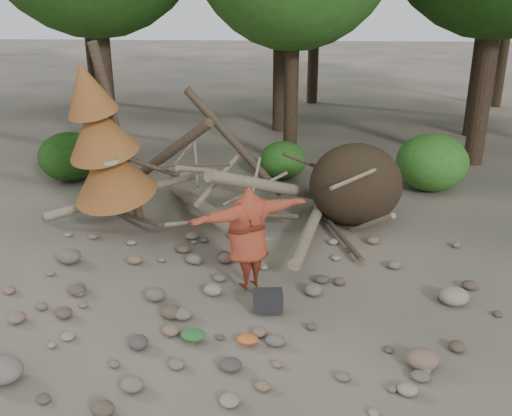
{
  "coord_description": "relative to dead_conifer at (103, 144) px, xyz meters",
  "views": [
    {
      "loc": [
        1.08,
        -8.69,
        5.28
      ],
      "look_at": [
        0.41,
        1.5,
        1.4
      ],
      "focal_mm": 40.0,
      "sensor_mm": 36.0,
      "label": 1
    }
  ],
  "objects": [
    {
      "name": "frisbee_thrower",
      "position": [
        3.42,
        -2.54,
        -1.04
      ],
      "size": [
        3.79,
        1.86,
        2.45
      ],
      "color": "maroon",
      "rests_on": "ground"
    },
    {
      "name": "boulder_mid_left",
      "position": [
        -0.39,
        -1.65,
        -1.96
      ],
      "size": [
        0.5,
        0.45,
        0.3
      ],
      "primitive_type": "ellipsoid",
      "color": "#5E554F",
      "rests_on": "ground"
    },
    {
      "name": "boulder_front_right",
      "position": [
        6.21,
        -4.76,
        -1.96
      ],
      "size": [
        0.49,
        0.44,
        0.29
      ],
      "primitive_type": "ellipsoid",
      "color": "#7D5E4E",
      "rests_on": "ground"
    },
    {
      "name": "dead_conifer",
      "position": [
        0.0,
        0.0,
        0.0
      ],
      "size": [
        2.06,
        2.16,
        4.35
      ],
      "color": "#4C3F30",
      "rests_on": "ground"
    },
    {
      "name": "backpack",
      "position": [
        3.83,
        -3.33,
        -1.94
      ],
      "size": [
        0.54,
        0.39,
        0.34
      ],
      "primitive_type": "cube",
      "rotation": [
        0.0,
        0.0,
        0.09
      ],
      "color": "black",
      "rests_on": "ground"
    },
    {
      "name": "cloth_green",
      "position": [
        2.68,
        -4.32,
        -2.04
      ],
      "size": [
        0.4,
        0.33,
        0.15
      ],
      "primitive_type": "ellipsoid",
      "color": "#276327",
      "rests_on": "ground"
    },
    {
      "name": "boulder_front_left",
      "position": [
        0.1,
        -5.47,
        -1.94
      ],
      "size": [
        0.58,
        0.52,
        0.35
      ],
      "primitive_type": "ellipsoid",
      "color": "slate",
      "rests_on": "ground"
    },
    {
      "name": "cloth_orange",
      "position": [
        3.55,
        -4.36,
        -2.05
      ],
      "size": [
        0.33,
        0.27,
        0.12
      ],
      "primitive_type": "ellipsoid",
      "color": "#C65721",
      "rests_on": "ground"
    },
    {
      "name": "ground",
      "position": [
        3.12,
        -3.37,
        -2.11
      ],
      "size": [
        120.0,
        120.0,
        0.0
      ],
      "primitive_type": "plane",
      "color": "#514C44",
      "rests_on": "ground"
    },
    {
      "name": "bush_mid",
      "position": [
        3.92,
        4.43,
        -1.55
      ],
      "size": [
        1.4,
        1.4,
        1.12
      ],
      "primitive_type": "ellipsoid",
      "color": "#2A621C",
      "rests_on": "ground"
    },
    {
      "name": "boulder_mid_right",
      "position": [
        7.16,
        -2.83,
        -1.95
      ],
      "size": [
        0.54,
        0.48,
        0.32
      ],
      "primitive_type": "ellipsoid",
      "color": "gray",
      "rests_on": "ground"
    },
    {
      "name": "bush_right",
      "position": [
        8.12,
        3.63,
        -1.31
      ],
      "size": [
        2.0,
        2.0,
        1.6
      ],
      "primitive_type": "ellipsoid",
      "color": "#347524",
      "rests_on": "ground"
    },
    {
      "name": "bush_left",
      "position": [
        -2.38,
        3.83,
        -1.39
      ],
      "size": [
        1.8,
        1.8,
        1.44
      ],
      "primitive_type": "ellipsoid",
      "color": "#1F4E14",
      "rests_on": "ground"
    },
    {
      "name": "deadfall_pile",
      "position": [
        5.13,
        0.87,
        -1.16
      ],
      "size": [
        8.55,
        5.24,
        3.3
      ],
      "color": "#332619",
      "rests_on": "ground"
    }
  ]
}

